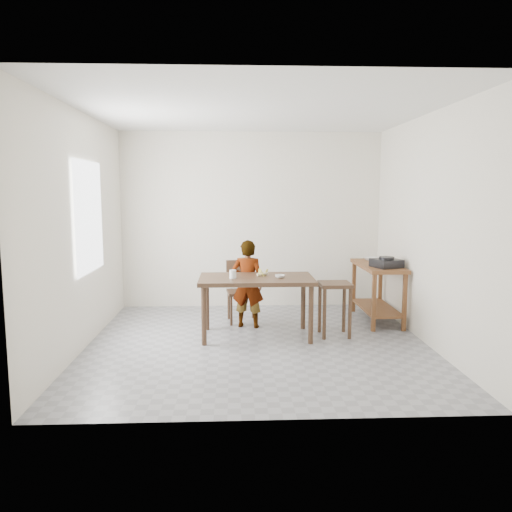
{
  "coord_description": "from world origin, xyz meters",
  "views": [
    {
      "loc": [
        -0.27,
        -5.74,
        1.8
      ],
      "look_at": [
        0.0,
        0.4,
        1.0
      ],
      "focal_mm": 35.0,
      "sensor_mm": 36.0,
      "label": 1
    }
  ],
  "objects_px": {
    "prep_counter": "(377,292)",
    "child": "(248,284)",
    "dining_table": "(256,307)",
    "dining_chair": "(242,292)",
    "stool": "(334,309)"
  },
  "relations": [
    {
      "from": "prep_counter",
      "to": "child",
      "type": "bearing_deg",
      "value": -172.14
    },
    {
      "from": "dining_table",
      "to": "child",
      "type": "relative_size",
      "value": 1.2
    },
    {
      "from": "child",
      "to": "stool",
      "type": "bearing_deg",
      "value": 170.62
    },
    {
      "from": "dining_table",
      "to": "prep_counter",
      "type": "relative_size",
      "value": 1.17
    },
    {
      "from": "dining_table",
      "to": "stool",
      "type": "height_order",
      "value": "dining_table"
    },
    {
      "from": "dining_table",
      "to": "child",
      "type": "distance_m",
      "value": 0.5
    },
    {
      "from": "dining_table",
      "to": "prep_counter",
      "type": "xyz_separation_m",
      "value": [
        1.72,
        0.7,
        0.03
      ]
    },
    {
      "from": "prep_counter",
      "to": "stool",
      "type": "height_order",
      "value": "prep_counter"
    },
    {
      "from": "dining_table",
      "to": "dining_chair",
      "type": "bearing_deg",
      "value": 102.62
    },
    {
      "from": "prep_counter",
      "to": "child",
      "type": "xyz_separation_m",
      "value": [
        -1.81,
        -0.25,
        0.18
      ]
    },
    {
      "from": "dining_table",
      "to": "dining_chair",
      "type": "height_order",
      "value": "dining_chair"
    },
    {
      "from": "dining_chair",
      "to": "stool",
      "type": "distance_m",
      "value": 1.35
    },
    {
      "from": "child",
      "to": "dining_chair",
      "type": "height_order",
      "value": "child"
    },
    {
      "from": "dining_table",
      "to": "stool",
      "type": "xyz_separation_m",
      "value": [
        0.98,
        -0.0,
        -0.04
      ]
    },
    {
      "from": "prep_counter",
      "to": "dining_chair",
      "type": "relative_size",
      "value": 1.43
    }
  ]
}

